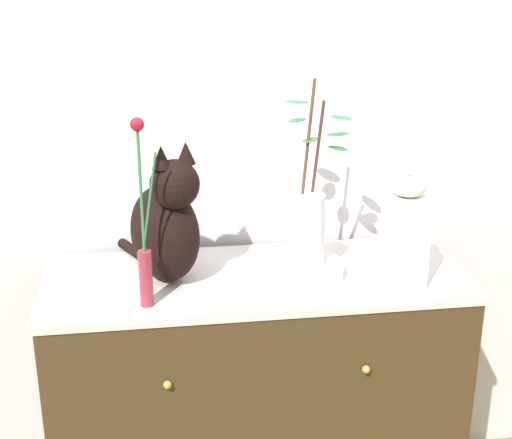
% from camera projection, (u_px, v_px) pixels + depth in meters
% --- Properties ---
extents(wall_back, '(4.40, 0.08, 2.60)m').
position_uv_depth(wall_back, '(242.00, 124.00, 2.38)').
color(wall_back, silver).
rests_on(wall_back, ground_plane).
extents(sideboard, '(1.28, 0.51, 0.91)m').
position_uv_depth(sideboard, '(256.00, 402.00, 2.38)').
color(sideboard, '#412C18').
rests_on(sideboard, ground_plane).
extents(cat_sitting, '(0.29, 0.43, 0.43)m').
position_uv_depth(cat_sitting, '(166.00, 224.00, 2.13)').
color(cat_sitting, black).
rests_on(cat_sitting, sideboard).
extents(vase_slim_green, '(0.06, 0.04, 0.53)m').
position_uv_depth(vase_slim_green, '(144.00, 248.00, 1.97)').
color(vase_slim_green, maroon).
rests_on(vase_slim_green, sideboard).
extents(bowl_porcelain, '(0.22, 0.22, 0.05)m').
position_uv_depth(bowl_porcelain, '(307.00, 270.00, 2.20)').
color(bowl_porcelain, silver).
rests_on(bowl_porcelain, sideboard).
extents(vase_glass_clear, '(0.19, 0.15, 0.55)m').
position_uv_depth(vase_glass_clear, '(309.00, 223.00, 2.15)').
color(vase_glass_clear, silver).
rests_on(vase_glass_clear, bowl_porcelain).
extents(jar_lidded_porcelain, '(0.11, 0.11, 0.36)m').
position_uv_depth(jar_lidded_porcelain, '(405.00, 232.00, 2.11)').
color(jar_lidded_porcelain, white).
rests_on(jar_lidded_porcelain, sideboard).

